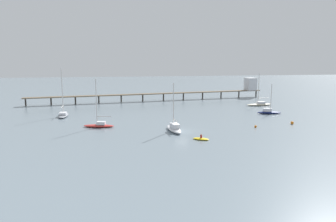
% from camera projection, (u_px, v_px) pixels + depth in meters
% --- Properties ---
extents(ground_plane, '(400.00, 400.00, 0.00)m').
position_uv_depth(ground_plane, '(181.00, 131.00, 68.16)').
color(ground_plane, slate).
extents(pier, '(85.93, 14.44, 7.52)m').
position_uv_depth(pier, '(202.00, 89.00, 120.56)').
color(pier, brown).
rests_on(pier, ground_plane).
extents(sailboat_cream, '(8.72, 2.91, 10.51)m').
position_uv_depth(sailboat_cream, '(259.00, 104.00, 104.10)').
color(sailboat_cream, beige).
rests_on(sailboat_cream, ground_plane).
extents(sailboat_navy, '(6.70, 3.30, 8.21)m').
position_uv_depth(sailboat_navy, '(269.00, 112.00, 89.01)').
color(sailboat_navy, navy).
rests_on(sailboat_navy, ground_plane).
extents(sailboat_white, '(2.92, 7.98, 10.09)m').
position_uv_depth(sailboat_white, '(174.00, 128.00, 67.92)').
color(sailboat_white, white).
rests_on(sailboat_white, ground_plane).
extents(sailboat_red, '(7.13, 3.37, 10.81)m').
position_uv_depth(sailboat_red, '(99.00, 124.00, 71.75)').
color(sailboat_red, red).
rests_on(sailboat_red, ground_plane).
extents(sailboat_gray, '(2.63, 8.62, 12.60)m').
position_uv_depth(sailboat_gray, '(63.00, 114.00, 85.09)').
color(sailboat_gray, gray).
rests_on(sailboat_gray, ground_plane).
extents(dinghy_yellow, '(3.37, 2.82, 1.14)m').
position_uv_depth(dinghy_yellow, '(201.00, 139.00, 60.87)').
color(dinghy_yellow, yellow).
rests_on(dinghy_yellow, ground_plane).
extents(mooring_buoy_outer, '(0.73, 0.73, 0.73)m').
position_uv_depth(mooring_buoy_outer, '(292.00, 123.00, 74.93)').
color(mooring_buoy_outer, orange).
rests_on(mooring_buoy_outer, ground_plane).
extents(mooring_buoy_mid, '(0.55, 0.55, 0.55)m').
position_uv_depth(mooring_buoy_mid, '(256.00, 126.00, 71.40)').
color(mooring_buoy_mid, orange).
rests_on(mooring_buoy_mid, ground_plane).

